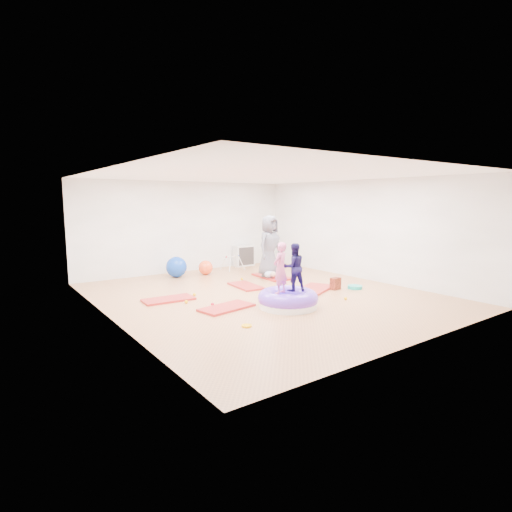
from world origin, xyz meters
TOP-DOWN VIEW (x-y plane):
  - room at (0.00, 0.00)m, footprint 7.01×8.01m
  - gym_mat_front_left at (-1.34, -0.52)m, footprint 1.23×0.77m
  - gym_mat_mid_left at (-2.04, 0.83)m, footprint 1.15×0.62m
  - gym_mat_center_back at (0.17, 0.99)m, footprint 0.65×1.15m
  - gym_mat_right at (1.30, -0.33)m, footprint 1.48×1.14m
  - gym_mat_rear_right at (1.49, 1.59)m, footprint 0.73×1.31m
  - inflatable_cushion at (-0.23, -1.17)m, footprint 1.27×1.27m
  - child_pink at (-0.42, -1.14)m, footprint 0.45×0.37m
  - child_navy at (-0.04, -1.12)m, footprint 0.59×0.51m
  - adult_caregiver at (1.39, 1.58)m, footprint 0.98×0.78m
  - infant at (1.26, 1.36)m, footprint 0.34×0.35m
  - ball_pit_balls at (-0.49, 0.00)m, footprint 3.12×3.30m
  - exercise_ball_blue at (-0.74, 3.24)m, footprint 0.60×0.60m
  - exercise_ball_orange at (0.14, 3.10)m, footprint 0.43×0.43m
  - infant_play_gym at (1.19, 3.24)m, footprint 0.61×0.58m
  - cube_shelf at (1.99, 3.79)m, footprint 0.70×0.35m
  - balance_disc at (2.30, -0.81)m, footprint 0.37×0.37m
  - backpack at (1.83, -0.58)m, footprint 0.27×0.18m
  - yellow_toy at (-1.67, -1.73)m, footprint 0.19×0.19m

SIDE VIEW (x-z plane):
  - yellow_toy at x=-1.67m, z-range 0.00..0.03m
  - gym_mat_center_back at x=0.17m, z-range 0.00..0.05m
  - gym_mat_mid_left at x=-2.04m, z-range 0.00..0.05m
  - gym_mat_front_left at x=-1.34m, z-range 0.00..0.05m
  - gym_mat_rear_right at x=1.49m, z-range 0.00..0.05m
  - gym_mat_right at x=1.30m, z-range 0.00..0.06m
  - ball_pit_balls at x=-0.49m, z-range 0.00..0.07m
  - balance_disc at x=2.30m, z-range 0.00..0.08m
  - backpack at x=1.83m, z-range 0.00..0.30m
  - inflatable_cushion at x=-0.23m, z-range -0.04..0.36m
  - infant at x=1.26m, z-range 0.05..0.26m
  - exercise_ball_orange at x=0.14m, z-range 0.00..0.43m
  - exercise_ball_blue at x=-0.74m, z-range 0.00..0.60m
  - infant_play_gym at x=1.19m, z-range 0.08..0.55m
  - cube_shelf at x=1.99m, z-range 0.00..0.70m
  - child_navy at x=-0.04m, z-range 0.37..1.39m
  - child_pink at x=-0.42m, z-range 0.37..1.43m
  - adult_caregiver at x=1.39m, z-range 0.05..1.80m
  - room at x=0.00m, z-range 0.00..2.80m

